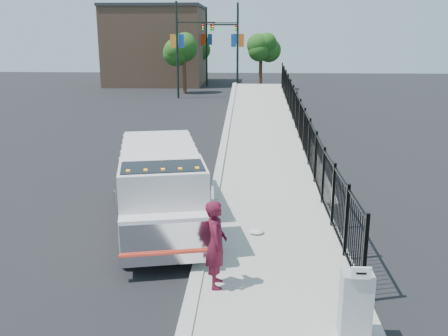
{
  "coord_description": "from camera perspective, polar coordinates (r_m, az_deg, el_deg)",
  "views": [
    {
      "loc": [
        1.14,
        -11.5,
        5.45
      ],
      "look_at": [
        0.46,
        2.0,
        1.78
      ],
      "focal_mm": 40.0,
      "sensor_mm": 36.0,
      "label": 1
    }
  ],
  "objects": [
    {
      "name": "ground",
      "position": [
        12.78,
        -2.55,
        -10.08
      ],
      "size": [
        120.0,
        120.0,
        0.0
      ],
      "primitive_type": "plane",
      "color": "black",
      "rests_on": "ground"
    },
    {
      "name": "light_pole_2",
      "position": [
        53.16,
        -1.66,
        14.01
      ],
      "size": [
        3.78,
        0.22,
        8.0
      ],
      "color": "black",
      "rests_on": "ground"
    },
    {
      "name": "tree_2",
      "position": [
        57.93,
        -3.12,
        13.69
      ],
      "size": [
        2.86,
        2.86,
        5.43
      ],
      "color": "#382314",
      "rests_on": "ground"
    },
    {
      "name": "tree_1",
      "position": [
        49.96,
        4.25,
        13.38
      ],
      "size": [
        2.17,
        2.17,
        5.09
      ],
      "color": "#382314",
      "rests_on": "ground"
    },
    {
      "name": "utility_cabinet",
      "position": [
        9.57,
        14.81,
        -14.85
      ],
      "size": [
        0.55,
        0.4,
        1.25
      ],
      "primitive_type": "cube",
      "color": "gray",
      "rests_on": "sidewalk"
    },
    {
      "name": "curb",
      "position": [
        10.98,
        -3.56,
        -14.15
      ],
      "size": [
        0.3,
        12.0,
        0.16
      ],
      "primitive_type": "cube",
      "color": "#ADAAA3",
      "rests_on": "ground"
    },
    {
      "name": "worker",
      "position": [
        10.78,
        -0.9,
        -8.69
      ],
      "size": [
        0.52,
        0.74,
        1.94
      ],
      "primitive_type": "imported",
      "rotation": [
        0.0,
        0.0,
        1.65
      ],
      "color": "#530F22",
      "rests_on": "sidewalk"
    },
    {
      "name": "sidewalk",
      "position": [
        10.96,
        6.82,
        -14.42
      ],
      "size": [
        3.55,
        12.0,
        0.12
      ],
      "primitive_type": "cube",
      "color": "#9E998E",
      "rests_on": "ground"
    },
    {
      "name": "building",
      "position": [
        56.44,
        -7.67,
        13.58
      ],
      "size": [
        10.0,
        10.0,
        8.0
      ],
      "primitive_type": "cube",
      "color": "#8C664C",
      "rests_on": "ground"
    },
    {
      "name": "truck",
      "position": [
        14.35,
        -7.23,
        -1.66
      ],
      "size": [
        3.55,
        7.17,
        2.35
      ],
      "rotation": [
        0.0,
        0.0,
        0.21
      ],
      "color": "black",
      "rests_on": "ground"
    },
    {
      "name": "arrow_sign",
      "position": [
        9.03,
        15.41,
        -11.5
      ],
      "size": [
        0.35,
        0.04,
        0.22
      ],
      "primitive_type": "cube",
      "color": "white",
      "rests_on": "utility_cabinet"
    },
    {
      "name": "iron_fence",
      "position": [
        24.06,
        8.61,
        4.11
      ],
      "size": [
        0.1,
        28.0,
        1.8
      ],
      "primitive_type": "cube",
      "color": "black",
      "rests_on": "ground"
    },
    {
      "name": "tree_0",
      "position": [
        46.6,
        -4.6,
        13.29
      ],
      "size": [
        2.62,
        2.62,
        5.31
      ],
      "color": "#382314",
      "rests_on": "ground"
    },
    {
      "name": "light_pole_0",
      "position": [
        43.32,
        -4.96,
        13.7
      ],
      "size": [
        3.77,
        0.22,
        8.0
      ],
      "color": "black",
      "rests_on": "ground"
    },
    {
      "name": "light_pole_3",
      "position": [
        58.45,
        1.29,
        14.12
      ],
      "size": [
        3.78,
        0.22,
        8.0
      ],
      "color": "black",
      "rests_on": "ground"
    },
    {
      "name": "debris",
      "position": [
        13.87,
        3.72,
        -7.24
      ],
      "size": [
        0.41,
        0.41,
        0.1
      ],
      "primitive_type": "ellipsoid",
      "color": "silver",
      "rests_on": "sidewalk"
    },
    {
      "name": "ramp",
      "position": [
        28.06,
        4.86,
        3.93
      ],
      "size": [
        3.95,
        24.06,
        3.19
      ],
      "primitive_type": "cube",
      "rotation": [
        0.06,
        0.0,
        0.0
      ],
      "color": "#9E998E",
      "rests_on": "ground"
    },
    {
      "name": "light_pole_1",
      "position": [
        45.3,
        1.16,
        13.81
      ],
      "size": [
        3.77,
        0.22,
        8.0
      ],
      "color": "black",
      "rests_on": "ground"
    }
  ]
}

